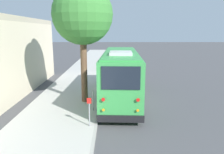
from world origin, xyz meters
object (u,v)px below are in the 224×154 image
at_px(parked_sedan_maroon, 113,64).
at_px(street_tree, 83,11).
at_px(shuttle_bus, 121,73).
at_px(sign_post_near, 89,112).
at_px(parked_sedan_tan, 112,58).
at_px(sign_post_far, 93,101).

distance_m(parked_sedan_maroon, street_tree, 14.67).
height_order(shuttle_bus, parked_sedan_maroon, shuttle_bus).
height_order(shuttle_bus, sign_post_near, shuttle_bus).
xyz_separation_m(parked_sedan_tan, sign_post_near, (-23.90, 1.22, 0.29)).
bearing_deg(parked_sedan_tan, sign_post_near, 179.79).
distance_m(street_tree, sign_post_near, 6.56).
height_order(parked_sedan_maroon, sign_post_near, sign_post_near).
distance_m(street_tree, sign_post_far, 5.64).
relative_size(shuttle_bus, sign_post_far, 7.88).
bearing_deg(shuttle_bus, street_tree, 112.41).
xyz_separation_m(parked_sedan_tan, sign_post_far, (-21.73, 1.22, 0.15)).
bearing_deg(sign_post_far, sign_post_near, 180.00).
height_order(shuttle_bus, sign_post_far, shuttle_bus).
height_order(parked_sedan_maroon, parked_sedan_tan, parked_sedan_tan).
distance_m(parked_sedan_tan, sign_post_near, 23.93).
distance_m(parked_sedan_tan, street_tree, 20.70).
bearing_deg(parked_sedan_tan, shuttle_bus, -175.71).
height_order(street_tree, sign_post_far, street_tree).
distance_m(shuttle_bus, sign_post_near, 5.31).
relative_size(shuttle_bus, parked_sedan_tan, 2.20).
relative_size(parked_sedan_tan, sign_post_near, 3.03).
distance_m(shuttle_bus, street_tree, 4.88).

